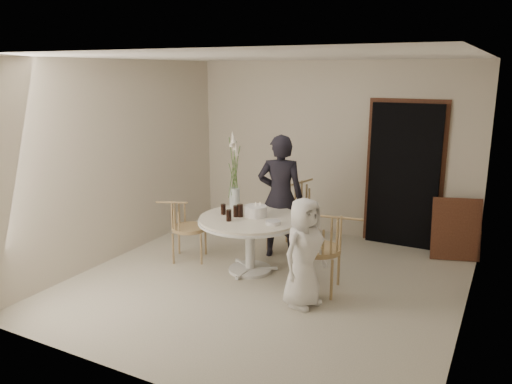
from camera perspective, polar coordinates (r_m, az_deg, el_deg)
The scene contains 18 objects.
ground at distance 6.25m, azimuth 1.09°, elevation -10.35°, with size 4.50×4.50×0.00m, color beige.
room_shell at distance 5.78m, azimuth 1.17°, elevation 4.46°, with size 4.50×4.50×4.50m.
doorway at distance 7.58m, azimuth 16.52°, elevation 1.75°, with size 1.00×0.10×2.10m, color black.
door_trim at distance 7.61m, azimuth 16.61°, elevation 2.25°, with size 1.12×0.03×2.22m, color brown.
table at distance 6.39m, azimuth -0.69°, elevation -3.89°, with size 1.33×1.33×0.73m.
picture_frame at distance 7.39m, azimuth 21.90°, elevation -3.97°, with size 0.65×0.04×0.86m, color brown.
chair_far at distance 7.27m, azimuth 4.59°, elevation -1.54°, with size 0.63×0.66×0.99m.
chair_right at distance 5.87m, azimuth 8.36°, elevation -5.73°, with size 0.61×0.57×0.94m.
chair_left at distance 6.90m, azimuth -8.62°, elevation -3.39°, with size 0.60×0.59×0.83m.
girl at distance 6.87m, azimuth 2.80°, elevation -0.52°, with size 0.63×0.41×1.72m, color black.
boy at distance 5.51m, azimuth 5.52°, elevation -6.91°, with size 0.60×0.39×1.23m, color white.
birthday_cake at distance 6.38m, azimuth -0.05°, elevation -2.20°, with size 0.29×0.29×0.19m.
cola_tumbler_a at distance 6.37m, azimuth -2.31°, elevation -2.20°, with size 0.07×0.07×0.15m, color black.
cola_tumbler_b at distance 6.19m, azimuth -3.13°, elevation -2.70°, with size 0.07×0.07×0.14m, color black.
cola_tumbler_c at distance 6.48m, azimuth -3.76°, elevation -1.98°, with size 0.06×0.06×0.14m, color black.
cola_tumbler_d at distance 6.36m, azimuth -1.83°, elevation -2.13°, with size 0.08×0.08×0.16m, color black.
plate_stack at distance 6.07m, azimuth 1.98°, elevation -3.51°, with size 0.18×0.18×0.05m, color silver.
flower_vase at distance 6.75m, azimuth -2.48°, elevation 1.63°, with size 0.14×0.14×1.05m.
Camera 1 is at (2.55, -5.10, 2.56)m, focal length 35.00 mm.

